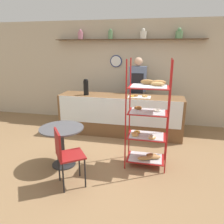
% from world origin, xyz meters
% --- Properties ---
extents(ground_plane, '(14.00, 14.00, 0.00)m').
position_xyz_m(ground_plane, '(0.00, 0.00, 0.00)').
color(ground_plane, olive).
extents(back_wall, '(10.00, 0.30, 2.70)m').
position_xyz_m(back_wall, '(0.00, 2.36, 1.37)').
color(back_wall, beige).
rests_on(back_wall, ground_plane).
extents(display_counter, '(2.88, 0.62, 0.94)m').
position_xyz_m(display_counter, '(0.00, 1.32, 0.47)').
color(display_counter, brown).
rests_on(display_counter, ground_plane).
extents(pastry_rack, '(0.69, 0.47, 1.85)m').
position_xyz_m(pastry_rack, '(0.73, 0.01, 0.80)').
color(pastry_rack, '#A51919').
rests_on(pastry_rack, ground_plane).
extents(person_worker, '(0.42, 0.23, 1.79)m').
position_xyz_m(person_worker, '(0.34, 1.86, 0.98)').
color(person_worker, '#282833').
rests_on(person_worker, ground_plane).
extents(cafe_table, '(0.75, 0.75, 0.71)m').
position_xyz_m(cafe_table, '(-0.71, -0.33, 0.54)').
color(cafe_table, '#262628').
rests_on(cafe_table, ground_plane).
extents(cafe_chair, '(0.53, 0.53, 0.90)m').
position_xyz_m(cafe_chair, '(-0.40, -0.88, 0.56)').
color(cafe_chair, black).
rests_on(cafe_chair, ground_plane).
extents(coffee_carafe, '(0.12, 0.12, 0.38)m').
position_xyz_m(coffee_carafe, '(-0.80, 1.24, 1.13)').
color(coffee_carafe, black).
rests_on(coffee_carafe, display_counter).
extents(donut_tray_counter, '(0.50, 0.27, 0.05)m').
position_xyz_m(donut_tray_counter, '(0.44, 1.27, 0.96)').
color(donut_tray_counter, white).
rests_on(donut_tray_counter, display_counter).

